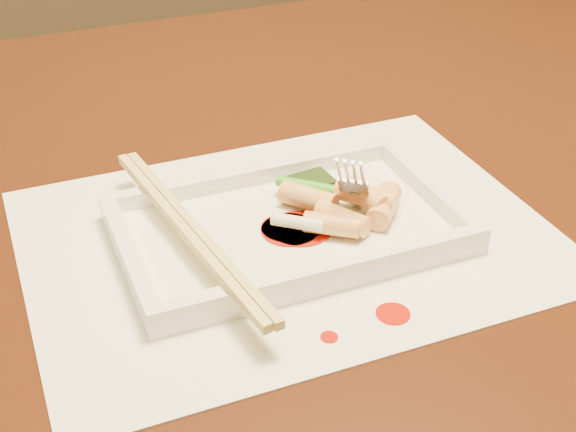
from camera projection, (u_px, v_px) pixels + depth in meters
name	position (u px, v px, depth m)	size (l,w,h in m)	color
table	(305.00, 271.00, 0.76)	(1.40, 0.90, 0.75)	black
placemat	(288.00, 236.00, 0.62)	(0.40, 0.30, 0.00)	white
sauce_splatter_a	(393.00, 314.00, 0.54)	(0.02, 0.02, 0.00)	#BF1605
sauce_splatter_b	(329.00, 337.00, 0.52)	(0.01, 0.01, 0.00)	#BF1605
plate_base	(288.00, 231.00, 0.62)	(0.26, 0.16, 0.01)	white
plate_rim_far	(255.00, 175.00, 0.67)	(0.26, 0.01, 0.01)	white
plate_rim_near	(328.00, 273.00, 0.56)	(0.26, 0.01, 0.01)	white
plate_rim_left	(129.00, 255.00, 0.58)	(0.01, 0.14, 0.01)	white
plate_rim_right	(428.00, 188.00, 0.66)	(0.01, 0.14, 0.01)	white
veg_piece	(309.00, 185.00, 0.66)	(0.04, 0.03, 0.01)	black
scallion_white	(298.00, 223.00, 0.60)	(0.01, 0.01, 0.04)	#EAEACC
scallion_green	(327.00, 190.00, 0.64)	(0.01, 0.01, 0.09)	#2A9718
chopstick_a	(184.00, 231.00, 0.58)	(0.01, 0.25, 0.01)	#D4C06A
chopstick_b	(195.00, 228.00, 0.59)	(0.01, 0.25, 0.01)	#D4C06A
fork	(363.00, 116.00, 0.62)	(0.09, 0.10, 0.14)	silver
sauce_blob_0	(288.00, 228.00, 0.62)	(0.04, 0.04, 0.00)	#BF1605
sauce_blob_1	(300.00, 228.00, 0.62)	(0.05, 0.05, 0.00)	#BF1605
sauce_blob_2	(290.00, 230.00, 0.61)	(0.05, 0.05, 0.00)	#BF1605
rice_cake_0	(332.00, 225.00, 0.60)	(0.02, 0.02, 0.04)	#FFC977
rice_cake_1	(384.00, 206.00, 0.63)	(0.02, 0.02, 0.05)	#FFC977
rice_cake_2	(365.00, 196.00, 0.63)	(0.02, 0.02, 0.04)	#FFC977
rice_cake_3	(342.00, 219.00, 0.61)	(0.02, 0.02, 0.04)	#FFC977
rice_cake_4	(308.00, 198.00, 0.63)	(0.02, 0.02, 0.05)	#FFC977
rice_cake_5	(366.00, 196.00, 0.63)	(0.02, 0.02, 0.05)	#FFC977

